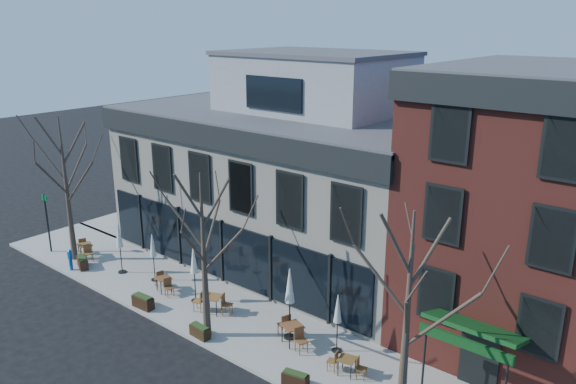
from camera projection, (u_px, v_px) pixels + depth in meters
The scene contains 24 objects.
ground at pixel (225, 285), 28.22m from camera, with size 120.00×120.00×0.00m, color black.
sidewalk_front at pixel (241, 322), 24.63m from camera, with size 33.50×4.70×0.15m, color gray.
sidewalk_side at pixel (174, 209), 39.47m from camera, with size 4.50×12.00×0.15m, color gray.
corner_building at pixel (290, 175), 30.52m from camera, with size 18.39×10.39×11.10m.
red_brick_building at pixel (539, 207), 22.31m from camera, with size 8.20×11.78×11.18m.
tree_corner at pixel (67, 188), 29.78m from camera, with size 3.93×3.98×7.92m.
tree_mid at pixel (204, 255), 22.39m from camera, with size 3.50×3.55×7.04m.
tree_right at pixel (407, 324), 16.84m from camera, with size 3.72×3.77×7.48m.
sign_pole at pixel (47, 219), 31.43m from camera, with size 0.50×0.10×3.40m.
call_box at pixel (70, 259), 29.43m from camera, with size 0.23×0.23×1.17m.
cafe_set_0 at pixel (85, 249), 31.02m from camera, with size 1.86×0.95×0.95m.
cafe_set_2 at pixel (164, 283), 27.16m from camera, with size 1.71×0.85×0.88m.
cafe_set_3 at pixel (213, 302), 25.14m from camera, with size 1.88×1.18×0.98m.
cafe_set_4 at pixel (292, 332), 22.72m from camera, with size 1.97×1.15×1.02m.
cafe_set_5 at pixel (347, 364), 20.76m from camera, with size 1.59×0.75×0.82m.
umbrella_0 at pixel (119, 238), 28.75m from camera, with size 0.44×0.44×2.74m.
umbrella_1 at pixel (153, 248), 27.92m from camera, with size 0.40×0.40×2.50m.
umbrella_2 at pixel (194, 263), 25.74m from camera, with size 0.44×0.44×2.75m.
umbrella_3 at pixel (290, 290), 22.64m from camera, with size 0.50×0.50×3.12m.
umbrella_4 at pixel (338, 312), 21.82m from camera, with size 0.40×0.40×2.48m.
planter_0 at pixel (82, 262), 29.82m from camera, with size 1.14×0.78×0.59m.
planter_1 at pixel (143, 302), 25.63m from camera, with size 1.11×0.50×0.61m.
planter_2 at pixel (200, 331), 23.26m from camera, with size 0.97×0.43×0.53m.
planter_3 at pixel (295, 379), 20.15m from camera, with size 1.03×0.59×0.54m.
Camera 1 is at (18.78, -17.69, 12.76)m, focal length 35.00 mm.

